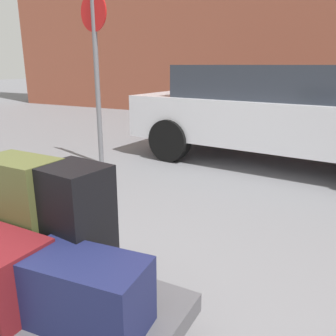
{
  "coord_description": "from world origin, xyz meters",
  "views": [
    {
      "loc": [
        1.17,
        -1.01,
        1.42
      ],
      "look_at": [
        0.0,
        1.2,
        0.69
      ],
      "focal_mm": 37.76,
      "sensor_mm": 36.0,
      "label": 1
    }
  ],
  "objects_px": {
    "luggage_cart": "(52,313)",
    "parked_car": "(278,111)",
    "suitcase_olive_front_left": "(24,214)",
    "no_parking_sign": "(96,62)",
    "suitcase_black_rear_right": "(76,225)",
    "duffel_bag_navy_rear_left": "(84,292)"
  },
  "relations": [
    {
      "from": "duffel_bag_navy_rear_left",
      "to": "no_parking_sign",
      "type": "xyz_separation_m",
      "value": [
        -2.34,
        3.07,
        0.96
      ]
    },
    {
      "from": "parked_car",
      "to": "no_parking_sign",
      "type": "relative_size",
      "value": 1.89
    },
    {
      "from": "parked_car",
      "to": "no_parking_sign",
      "type": "height_order",
      "value": "no_parking_sign"
    },
    {
      "from": "duffel_bag_navy_rear_left",
      "to": "parked_car",
      "type": "distance_m",
      "value": 4.42
    },
    {
      "from": "luggage_cart",
      "to": "suitcase_black_rear_right",
      "type": "xyz_separation_m",
      "value": [
        -0.0,
        0.21,
        0.38
      ]
    },
    {
      "from": "parked_car",
      "to": "no_parking_sign",
      "type": "distance_m",
      "value": 2.72
    },
    {
      "from": "luggage_cart",
      "to": "parked_car",
      "type": "height_order",
      "value": "parked_car"
    },
    {
      "from": "no_parking_sign",
      "to": "duffel_bag_navy_rear_left",
      "type": "bearing_deg",
      "value": -52.64
    },
    {
      "from": "duffel_bag_navy_rear_left",
      "to": "suitcase_black_rear_right",
      "type": "xyz_separation_m",
      "value": [
        -0.25,
        0.24,
        0.15
      ]
    },
    {
      "from": "no_parking_sign",
      "to": "suitcase_black_rear_right",
      "type": "bearing_deg",
      "value": -53.49
    },
    {
      "from": "duffel_bag_navy_rear_left",
      "to": "suitcase_black_rear_right",
      "type": "distance_m",
      "value": 0.38
    },
    {
      "from": "suitcase_olive_front_left",
      "to": "parked_car",
      "type": "bearing_deg",
      "value": 84.74
    },
    {
      "from": "duffel_bag_navy_rear_left",
      "to": "suitcase_olive_front_left",
      "type": "distance_m",
      "value": 0.64
    },
    {
      "from": "luggage_cart",
      "to": "no_parking_sign",
      "type": "relative_size",
      "value": 0.53
    },
    {
      "from": "luggage_cart",
      "to": "suitcase_olive_front_left",
      "type": "distance_m",
      "value": 0.54
    },
    {
      "from": "luggage_cart",
      "to": "no_parking_sign",
      "type": "xyz_separation_m",
      "value": [
        -2.09,
        3.03,
        1.18
      ]
    },
    {
      "from": "parked_car",
      "to": "suitcase_olive_front_left",
      "type": "bearing_deg",
      "value": -96.73
    },
    {
      "from": "luggage_cart",
      "to": "suitcase_olive_front_left",
      "type": "bearing_deg",
      "value": 152.4
    },
    {
      "from": "suitcase_black_rear_right",
      "to": "no_parking_sign",
      "type": "height_order",
      "value": "no_parking_sign"
    },
    {
      "from": "duffel_bag_navy_rear_left",
      "to": "parked_car",
      "type": "height_order",
      "value": "parked_car"
    },
    {
      "from": "parked_car",
      "to": "duffel_bag_navy_rear_left",
      "type": "bearing_deg",
      "value": -88.88
    },
    {
      "from": "suitcase_olive_front_left",
      "to": "suitcase_black_rear_right",
      "type": "height_order",
      "value": "suitcase_olive_front_left"
    }
  ]
}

